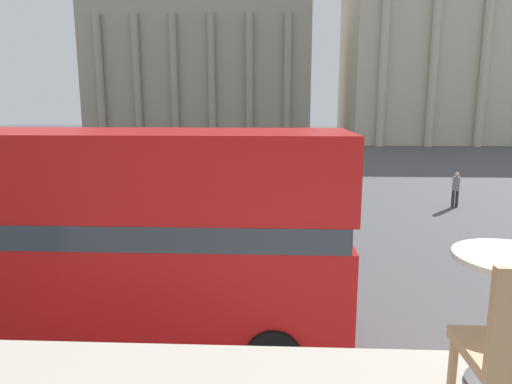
{
  "coord_description": "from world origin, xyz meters",
  "views": [
    {
      "loc": [
        -0.12,
        -2.59,
        4.84
      ],
      "look_at": [
        -0.93,
        15.39,
        1.33
      ],
      "focal_mm": 32.0,
      "sensor_mm": 36.0,
      "label": 1
    }
  ],
  "objects_px": {
    "traffic_light_mid": "(184,174)",
    "pedestrian_olive": "(117,196)",
    "traffic_light_near": "(230,182)",
    "double_decker_bus": "(56,229)",
    "plaza_building_right": "(456,60)",
    "cafe_dining_table": "(511,292)",
    "pedestrian_grey": "(456,187)",
    "pedestrian_white": "(225,170)",
    "plaza_building_left": "(200,69)"
  },
  "relations": [
    {
      "from": "pedestrian_white",
      "to": "pedestrian_grey",
      "type": "relative_size",
      "value": 1.0
    },
    {
      "from": "double_decker_bus",
      "to": "traffic_light_near",
      "type": "xyz_separation_m",
      "value": [
        3.06,
        3.76,
        0.31
      ]
    },
    {
      "from": "double_decker_bus",
      "to": "pedestrian_olive",
      "type": "xyz_separation_m",
      "value": [
        -2.41,
        10.17,
        -1.43
      ]
    },
    {
      "from": "traffic_light_near",
      "to": "cafe_dining_table",
      "type": "bearing_deg",
      "value": -76.08
    },
    {
      "from": "plaza_building_left",
      "to": "pedestrian_white",
      "type": "distance_m",
      "value": 36.83
    },
    {
      "from": "traffic_light_near",
      "to": "pedestrian_grey",
      "type": "relative_size",
      "value": 2.49
    },
    {
      "from": "traffic_light_near",
      "to": "pedestrian_white",
      "type": "relative_size",
      "value": 2.49
    },
    {
      "from": "plaza_building_right",
      "to": "pedestrian_grey",
      "type": "height_order",
      "value": "plaza_building_right"
    },
    {
      "from": "cafe_dining_table",
      "to": "pedestrian_white",
      "type": "xyz_separation_m",
      "value": [
        -4.27,
        24.52,
        -2.93
      ]
    },
    {
      "from": "double_decker_bus",
      "to": "pedestrian_olive",
      "type": "height_order",
      "value": "double_decker_bus"
    },
    {
      "from": "traffic_light_mid",
      "to": "pedestrian_olive",
      "type": "relative_size",
      "value": 1.94
    },
    {
      "from": "plaza_building_left",
      "to": "pedestrian_grey",
      "type": "bearing_deg",
      "value": -65.27
    },
    {
      "from": "plaza_building_left",
      "to": "traffic_light_mid",
      "type": "xyz_separation_m",
      "value": [
        6.61,
        -44.53,
        -7.13
      ]
    },
    {
      "from": "plaza_building_right",
      "to": "pedestrian_grey",
      "type": "relative_size",
      "value": 16.81
    },
    {
      "from": "traffic_light_near",
      "to": "pedestrian_olive",
      "type": "xyz_separation_m",
      "value": [
        -5.47,
        6.42,
        -1.75
      ]
    },
    {
      "from": "pedestrian_grey",
      "to": "pedestrian_olive",
      "type": "bearing_deg",
      "value": -92.82
    },
    {
      "from": "cafe_dining_table",
      "to": "pedestrian_grey",
      "type": "relative_size",
      "value": 0.44
    },
    {
      "from": "traffic_light_mid",
      "to": "pedestrian_olive",
      "type": "xyz_separation_m",
      "value": [
        -3.14,
        1.3,
        -1.19
      ]
    },
    {
      "from": "cafe_dining_table",
      "to": "pedestrian_grey",
      "type": "height_order",
      "value": "cafe_dining_table"
    },
    {
      "from": "double_decker_bus",
      "to": "pedestrian_olive",
      "type": "distance_m",
      "value": 10.55
    },
    {
      "from": "double_decker_bus",
      "to": "pedestrian_grey",
      "type": "height_order",
      "value": "double_decker_bus"
    },
    {
      "from": "traffic_light_near",
      "to": "pedestrian_grey",
      "type": "bearing_deg",
      "value": 43.35
    },
    {
      "from": "double_decker_bus",
      "to": "plaza_building_left",
      "type": "bearing_deg",
      "value": 101.54
    },
    {
      "from": "plaza_building_right",
      "to": "pedestrian_olive",
      "type": "height_order",
      "value": "plaza_building_right"
    },
    {
      "from": "pedestrian_olive",
      "to": "pedestrian_white",
      "type": "distance_m",
      "value": 8.88
    },
    {
      "from": "cafe_dining_table",
      "to": "pedestrian_grey",
      "type": "distance_m",
      "value": 20.73
    },
    {
      "from": "double_decker_bus",
      "to": "cafe_dining_table",
      "type": "relative_size",
      "value": 15.66
    },
    {
      "from": "traffic_light_near",
      "to": "pedestrian_olive",
      "type": "distance_m",
      "value": 8.61
    },
    {
      "from": "pedestrian_grey",
      "to": "pedestrian_white",
      "type": "bearing_deg",
      "value": -127.93
    },
    {
      "from": "traffic_light_mid",
      "to": "pedestrian_white",
      "type": "bearing_deg",
      "value": 86.7
    },
    {
      "from": "traffic_light_near",
      "to": "plaza_building_right",
      "type": "bearing_deg",
      "value": 63.82
    },
    {
      "from": "double_decker_bus",
      "to": "pedestrian_white",
      "type": "relative_size",
      "value": 6.81
    },
    {
      "from": "plaza_building_right",
      "to": "pedestrian_white",
      "type": "height_order",
      "value": "plaza_building_right"
    },
    {
      "from": "cafe_dining_table",
      "to": "traffic_light_mid",
      "type": "relative_size",
      "value": 0.22
    },
    {
      "from": "double_decker_bus",
      "to": "plaza_building_right",
      "type": "height_order",
      "value": "plaza_building_right"
    },
    {
      "from": "plaza_building_left",
      "to": "plaza_building_right",
      "type": "distance_m",
      "value": 33.08
    },
    {
      "from": "plaza_building_left",
      "to": "pedestrian_white",
      "type": "height_order",
      "value": "plaza_building_left"
    },
    {
      "from": "traffic_light_mid",
      "to": "traffic_light_near",
      "type": "bearing_deg",
      "value": -65.6
    },
    {
      "from": "traffic_light_mid",
      "to": "pedestrian_grey",
      "type": "distance_m",
      "value": 12.76
    },
    {
      "from": "traffic_light_near",
      "to": "traffic_light_mid",
      "type": "distance_m",
      "value": 5.65
    },
    {
      "from": "double_decker_bus",
      "to": "pedestrian_grey",
      "type": "bearing_deg",
      "value": 50.62
    },
    {
      "from": "plaza_building_right",
      "to": "traffic_light_near",
      "type": "bearing_deg",
      "value": -116.18
    },
    {
      "from": "pedestrian_olive",
      "to": "pedestrian_white",
      "type": "height_order",
      "value": "pedestrian_olive"
    },
    {
      "from": "plaza_building_right",
      "to": "pedestrian_white",
      "type": "bearing_deg",
      "value": -126.84
    },
    {
      "from": "pedestrian_olive",
      "to": "plaza_building_left",
      "type": "bearing_deg",
      "value": -179.6
    },
    {
      "from": "plaza_building_left",
      "to": "pedestrian_grey",
      "type": "relative_size",
      "value": 17.43
    },
    {
      "from": "plaza_building_left",
      "to": "plaza_building_right",
      "type": "height_order",
      "value": "plaza_building_right"
    },
    {
      "from": "double_decker_bus",
      "to": "pedestrian_white",
      "type": "xyz_separation_m",
      "value": [
        1.28,
        18.25,
        -1.44
      ]
    },
    {
      "from": "double_decker_bus",
      "to": "plaza_building_left",
      "type": "distance_m",
      "value": 54.17
    },
    {
      "from": "double_decker_bus",
      "to": "pedestrian_olive",
      "type": "relative_size",
      "value": 6.79
    }
  ]
}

